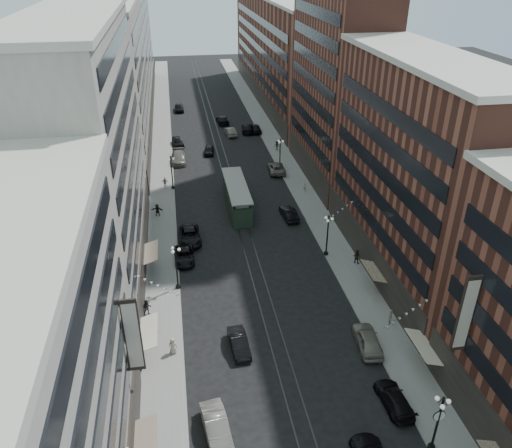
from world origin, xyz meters
TOP-DOWN VIEW (x-y plane):
  - ground at (0.00, 60.00)m, footprint 220.00×220.00m
  - sidewalk_west at (-11.00, 70.00)m, footprint 4.00×180.00m
  - sidewalk_east at (11.00, 70.00)m, footprint 4.00×180.00m
  - rail_west at (-0.70, 70.00)m, footprint 0.12×180.00m
  - rail_east at (0.70, 70.00)m, footprint 0.12×180.00m
  - building_west_mid at (-17.00, 33.00)m, footprint 8.00×36.00m
  - building_west_far at (-17.00, 96.00)m, footprint 8.00×90.00m
  - building_east_mid at (17.00, 28.00)m, footprint 8.00×30.00m
  - building_east_tower at (17.00, 56.00)m, footprint 8.00×26.00m
  - building_east_far at (17.00, 105.00)m, footprint 8.00×72.00m
  - lamppost_sw_far at (-9.20, 28.00)m, footprint 1.03×1.14m
  - lamppost_sw_mid at (-9.20, 55.00)m, footprint 1.03×1.14m
  - lamppost_se_near at (9.20, 4.00)m, footprint 1.08×1.14m
  - lamppost_se_far at (9.20, 32.00)m, footprint 1.03×1.14m
  - lamppost_se_mid at (9.20, 60.00)m, footprint 1.03×1.14m
  - streetcar at (0.00, 47.05)m, footprint 2.94×13.28m
  - car_1 at (-6.80, 8.04)m, footprint 2.42×5.30m
  - car_2 at (-8.22, 33.75)m, footprint 2.41×5.05m
  - car_3 at (8.08, 8.50)m, footprint 2.21×4.98m
  - car_4 at (8.40, 15.56)m, footprint 2.61×5.39m
  - car_5 at (-3.76, 17.28)m, footprint 1.89×4.63m
  - pedestrian_1 at (-9.96, 17.65)m, footprint 0.94×0.68m
  - pedestrian_2 at (-12.47, 23.74)m, footprint 0.95×0.60m
  - pedestrian_4 at (11.88, 18.42)m, footprint 0.74×1.01m
  - car_7 at (-7.33, 38.32)m, footprint 2.85×5.83m
  - car_8 at (-7.94, 66.49)m, footprint 2.49×6.08m
  - car_9 at (-7.84, 75.21)m, footprint 2.55×4.99m
  - car_10 at (6.80, 42.39)m, footprint 2.04×4.89m
  - car_11 at (8.40, 59.07)m, footprint 2.96×5.85m
  - car_12 at (6.80, 81.33)m, footprint 3.01×6.05m
  - car_13 at (-2.21, 69.74)m, footprint 2.18×4.36m
  - car_14 at (3.00, 79.59)m, footprint 2.24×5.10m
  - pedestrian_5 at (-11.56, 46.01)m, footprint 1.74×0.86m
  - pedestrian_6 at (-10.39, 55.56)m, footprint 1.04×0.54m
  - pedestrian_7 at (12.24, 29.59)m, footprint 0.99×0.90m
  - pedestrian_8 at (11.20, 50.63)m, footprint 0.73×0.72m
  - pedestrian_9 at (10.59, 69.36)m, footprint 1.20×0.87m
  - car_extra_0 at (-6.80, 98.98)m, footprint 2.04×5.06m
  - car_extra_1 at (2.26, 87.94)m, footprint 2.53×5.80m
  - car_extra_2 at (8.40, 80.88)m, footprint 2.16×5.07m

SIDE VIEW (x-z plane):
  - ground at x=0.00m, z-range 0.00..0.00m
  - rail_west at x=-0.70m, z-range 0.00..0.02m
  - rail_east at x=0.70m, z-range 0.00..0.02m
  - sidewalk_west at x=-11.00m, z-range 0.00..0.15m
  - sidewalk_east at x=11.00m, z-range 0.00..0.15m
  - car_2 at x=-8.22m, z-range 0.00..1.39m
  - car_3 at x=8.08m, z-range 0.00..1.42m
  - car_13 at x=-2.21m, z-range 0.00..1.43m
  - car_5 at x=-3.76m, z-range 0.00..1.49m
  - car_10 at x=6.80m, z-range 0.00..1.57m
  - car_11 at x=8.40m, z-range 0.00..1.59m
  - car_7 at x=-7.33m, z-range 0.00..1.60m
  - car_9 at x=-7.84m, z-range 0.00..1.63m
  - car_14 at x=3.00m, z-range 0.00..1.63m
  - car_extra_1 at x=2.26m, z-range 0.00..1.66m
  - car_1 at x=-6.80m, z-range 0.00..1.69m
  - car_12 at x=6.80m, z-range 0.00..1.69m
  - car_extra_2 at x=8.40m, z-range 0.00..1.71m
  - car_extra_0 at x=-6.80m, z-range 0.00..1.72m
  - car_8 at x=-7.94m, z-range 0.00..1.76m
  - car_4 at x=8.40m, z-range 0.00..1.77m
  - pedestrian_4 at x=11.88m, z-range 0.15..1.71m
  - pedestrian_8 at x=11.20m, z-range 0.15..1.85m
  - pedestrian_6 at x=-10.39m, z-range 0.15..1.87m
  - pedestrian_9 at x=10.59m, z-range 0.15..1.87m
  - pedestrian_1 at x=-9.96m, z-range 0.15..1.87m
  - pedestrian_5 at x=-11.56m, z-range 0.15..1.95m
  - pedestrian_7 at x=12.24m, z-range 0.15..1.95m
  - pedestrian_2 at x=-12.47m, z-range 0.15..2.00m
  - streetcar at x=0.00m, z-range -0.14..3.53m
  - lamppost_sw_far at x=-9.20m, z-range 0.34..5.86m
  - lamppost_sw_mid at x=-9.20m, z-range 0.34..5.86m
  - lamppost_se_far at x=9.20m, z-range 0.34..5.86m
  - lamppost_se_mid at x=9.20m, z-range 0.34..5.86m
  - lamppost_se_near at x=9.20m, z-range 0.46..5.98m
  - building_east_mid at x=17.00m, z-range 0.00..24.00m
  - building_east_far at x=17.00m, z-range 0.00..24.00m
  - building_west_far at x=-17.00m, z-range 0.00..26.00m
  - building_west_mid at x=-17.00m, z-range 0.00..28.00m
  - building_east_tower at x=17.00m, z-range 0.00..42.00m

